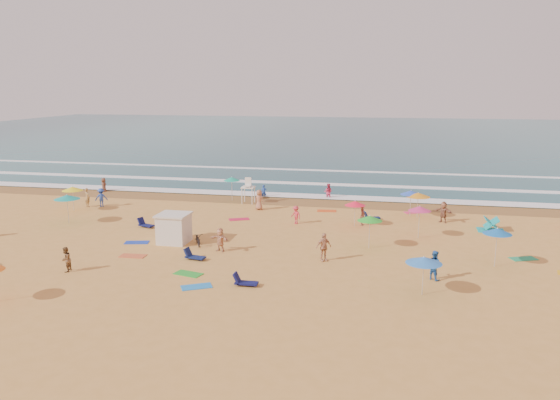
# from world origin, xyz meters

# --- Properties ---
(ground) EXTENTS (220.00, 220.00, 0.00)m
(ground) POSITION_xyz_m (0.00, 0.00, 0.00)
(ground) COLOR gold
(ground) RESTS_ON ground
(ocean) EXTENTS (220.00, 140.00, 0.18)m
(ocean) POSITION_xyz_m (0.00, 84.00, 0.00)
(ocean) COLOR #0C4756
(ocean) RESTS_ON ground
(wet_sand) EXTENTS (220.00, 220.00, 0.00)m
(wet_sand) POSITION_xyz_m (0.00, 12.50, 0.01)
(wet_sand) COLOR olive
(wet_sand) RESTS_ON ground
(surf_foam) EXTENTS (200.00, 18.70, 0.05)m
(surf_foam) POSITION_xyz_m (0.00, 21.32, 0.10)
(surf_foam) COLOR white
(surf_foam) RESTS_ON ground
(cabana) EXTENTS (2.00, 2.00, 2.00)m
(cabana) POSITION_xyz_m (-5.96, -3.07, 1.00)
(cabana) COLOR silver
(cabana) RESTS_ON ground
(cabana_roof) EXTENTS (2.20, 2.20, 0.12)m
(cabana_roof) POSITION_xyz_m (-5.96, -3.07, 2.06)
(cabana_roof) COLOR silver
(cabana_roof) RESTS_ON cabana
(bicycle) EXTENTS (1.34, 1.84, 0.92)m
(bicycle) POSITION_xyz_m (-4.06, -3.37, 0.46)
(bicycle) COLOR black
(bicycle) RESTS_ON ground
(lifeguard_stand) EXTENTS (1.20, 1.20, 2.10)m
(lifeguard_stand) POSITION_xyz_m (-4.16, 10.95, 1.05)
(lifeguard_stand) COLOR white
(lifeguard_stand) RESTS_ON ground
(beach_umbrellas) EXTENTS (58.31, 28.82, 0.74)m
(beach_umbrellas) POSITION_xyz_m (4.99, -0.08, 2.08)
(beach_umbrellas) COLOR green
(beach_umbrellas) RESTS_ON ground
(loungers) EXTENTS (52.82, 20.93, 0.34)m
(loungers) POSITION_xyz_m (8.51, -2.14, 0.17)
(loungers) COLOR #0E1548
(loungers) RESTS_ON ground
(towels) EXTENTS (41.32, 22.86, 0.03)m
(towels) POSITION_xyz_m (1.02, -2.55, 0.01)
(towels) COLOR red
(towels) RESTS_ON ground
(popup_tents) EXTENTS (9.77, 7.84, 1.20)m
(popup_tents) POSITION_xyz_m (20.78, 1.86, 0.60)
(popup_tents) COLOR #F035AD
(popup_tents) RESTS_ON ground
(beachgoers) EXTENTS (35.54, 25.87, 2.10)m
(beachgoers) POSITION_xyz_m (-2.44, 3.10, 0.81)
(beachgoers) COLOR blue
(beachgoers) RESTS_ON ground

